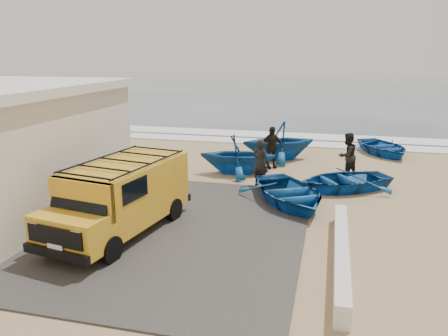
# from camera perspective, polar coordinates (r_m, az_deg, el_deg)

# --- Properties ---
(ground) EXTENTS (160.00, 160.00, 0.00)m
(ground) POSITION_cam_1_polar(r_m,az_deg,el_deg) (15.47, -4.02, -5.22)
(ground) COLOR tan
(slab) EXTENTS (12.00, 10.00, 0.05)m
(slab) POSITION_cam_1_polar(r_m,az_deg,el_deg) (14.50, -14.10, -6.97)
(slab) COLOR #413E3B
(slab) RESTS_ON ground
(ocean) EXTENTS (180.00, 88.00, 0.01)m
(ocean) POSITION_cam_1_polar(r_m,az_deg,el_deg) (70.14, 10.44, 10.35)
(ocean) COLOR #385166
(ocean) RESTS_ON ground
(surf_line) EXTENTS (180.00, 1.60, 0.06)m
(surf_line) POSITION_cam_1_polar(r_m,az_deg,el_deg) (26.72, 3.93, 3.48)
(surf_line) COLOR white
(surf_line) RESTS_ON ground
(surf_wash) EXTENTS (180.00, 2.20, 0.04)m
(surf_wash) POSITION_cam_1_polar(r_m,az_deg,el_deg) (29.14, 4.81, 4.41)
(surf_wash) COLOR white
(surf_wash) RESTS_ON ground
(parapet) EXTENTS (0.35, 6.00, 0.55)m
(parapet) POSITION_cam_1_polar(r_m,az_deg,el_deg) (11.92, 15.06, -10.66)
(parapet) COLOR silver
(parapet) RESTS_ON ground
(van) EXTENTS (2.84, 5.42, 2.21)m
(van) POSITION_cam_1_polar(r_m,az_deg,el_deg) (13.40, -13.27, -3.44)
(van) COLOR gold
(van) RESTS_ON ground
(boat_near_left) EXTENTS (4.62, 5.11, 0.87)m
(boat_near_left) POSITION_cam_1_polar(r_m,az_deg,el_deg) (15.85, 8.48, -3.18)
(boat_near_left) COLOR #1454A1
(boat_near_left) RESTS_ON ground
(boat_near_right) EXTENTS (4.72, 4.33, 0.80)m
(boat_near_right) POSITION_cam_1_polar(r_m,az_deg,el_deg) (17.94, 15.31, -1.53)
(boat_near_right) COLOR #1454A1
(boat_near_right) RESTS_ON ground
(boat_mid_left) EXTENTS (3.74, 3.36, 1.76)m
(boat_mid_left) POSITION_cam_1_polar(r_m,az_deg,el_deg) (19.52, 1.78, 1.78)
(boat_mid_left) COLOR #1454A1
(boat_mid_left) RESTS_ON ground
(boat_far_left) EXTENTS (4.71, 4.47, 1.95)m
(boat_far_left) POSITION_cam_1_polar(r_m,az_deg,el_deg) (22.25, 7.15, 3.56)
(boat_far_left) COLOR #1454A1
(boat_far_left) RESTS_ON ground
(boat_far_right) EXTENTS (4.16, 4.70, 0.81)m
(boat_far_right) POSITION_cam_1_polar(r_m,az_deg,el_deg) (24.84, 20.05, 2.60)
(boat_far_right) COLOR #1454A1
(boat_far_right) RESTS_ON ground
(fisherman_front) EXTENTS (0.82, 0.67, 1.95)m
(fisherman_front) POSITION_cam_1_polar(r_m,az_deg,el_deg) (17.70, 4.78, 0.66)
(fisherman_front) COLOR black
(fisherman_front) RESTS_ON ground
(fisherman_middle) EXTENTS (1.20, 1.22, 1.99)m
(fisherman_middle) POSITION_cam_1_polar(r_m,az_deg,el_deg) (19.54, 15.78, 1.57)
(fisherman_middle) COLOR black
(fisherman_middle) RESTS_ON ground
(fisherman_back) EXTENTS (1.25, 0.99, 1.98)m
(fisherman_back) POSITION_cam_1_polar(r_m,az_deg,el_deg) (20.57, 6.20, 2.70)
(fisherman_back) COLOR black
(fisherman_back) RESTS_ON ground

